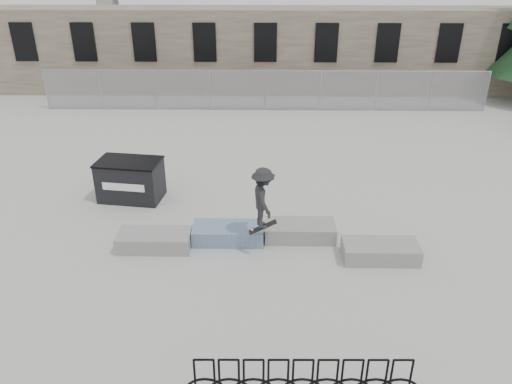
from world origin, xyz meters
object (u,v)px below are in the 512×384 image
planter_far_left (154,240)px  planter_offset (381,251)px  dumpster (131,180)px  bike_rack (303,379)px  planter_center_right (300,230)px  skateboarder (263,198)px  planter_center_left (228,233)px

planter_far_left → planter_offset: 6.16m
planter_far_left → dumpster: bearing=114.2°
planter_offset → bike_rack: bearing=-117.6°
planter_center_right → bike_rack: (-0.31, -5.60, 0.19)m
bike_rack → skateboarder: bearing=98.7°
planter_offset → dumpster: dumpster is taller
planter_offset → bike_rack: (-2.39, -4.57, 0.19)m
dumpster → planter_far_left: bearing=-58.1°
planter_far_left → planter_center_left: (2.02, 0.41, 0.00)m
planter_center_left → skateboarder: (0.98, -0.51, 1.37)m
planter_offset → dumpster: (-7.49, 3.43, 0.42)m
bike_rack → skateboarder: size_ratio=2.37×
planter_far_left → skateboarder: 3.30m
planter_center_left → skateboarder: bearing=-27.3°
planter_far_left → planter_center_left: 2.06m
skateboarder → planter_center_left: bearing=49.2°
planter_center_right → dumpster: (-5.40, 2.41, 0.42)m
planter_far_left → skateboarder: bearing=-1.9°
planter_far_left → dumpster: size_ratio=0.92×
planter_center_left → dumpster: (-3.36, 2.58, 0.42)m
planter_center_left → planter_center_right: (2.04, 0.17, 0.00)m
bike_rack → skateboarder: 5.12m
dumpster → bike_rack: dumpster is taller
bike_rack → skateboarder: skateboarder is taller
planter_offset → planter_far_left: bearing=175.8°
skateboarder → planter_far_left: bearing=74.6°
planter_center_left → dumpster: size_ratio=0.92×
skateboarder → dumpster: bearing=41.1°
planter_center_left → planter_offset: size_ratio=1.00×
planter_far_left → planter_offset: size_ratio=1.00×
planter_far_left → planter_center_right: (4.06, 0.57, 0.00)m
planter_offset → skateboarder: skateboarder is taller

